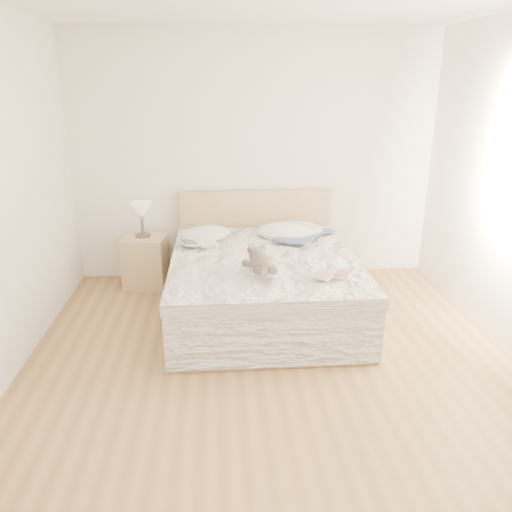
# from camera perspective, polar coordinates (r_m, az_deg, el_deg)

# --- Properties ---
(floor) EXTENTS (4.00, 4.50, 0.00)m
(floor) POSITION_cam_1_polar(r_m,az_deg,el_deg) (3.94, 2.32, -13.60)
(floor) COLOR brown
(floor) RESTS_ON ground
(wall_back) EXTENTS (4.00, 0.02, 2.70)m
(wall_back) POSITION_cam_1_polar(r_m,az_deg,el_deg) (5.61, -0.15, 11.13)
(wall_back) COLOR white
(wall_back) RESTS_ON ground
(wall_front) EXTENTS (4.00, 0.02, 2.70)m
(wall_front) POSITION_cam_1_polar(r_m,az_deg,el_deg) (1.37, 14.36, -16.49)
(wall_front) COLOR white
(wall_front) RESTS_ON ground
(bed) EXTENTS (1.72, 2.14, 1.00)m
(bed) POSITION_cam_1_polar(r_m,az_deg,el_deg) (4.86, 0.77, -2.93)
(bed) COLOR tan
(bed) RESTS_ON floor
(nightstand) EXTENTS (0.50, 0.45, 0.56)m
(nightstand) POSITION_cam_1_polar(r_m,az_deg,el_deg) (5.62, -12.47, -0.58)
(nightstand) COLOR tan
(nightstand) RESTS_ON floor
(table_lamp) EXTENTS (0.29, 0.29, 0.37)m
(table_lamp) POSITION_cam_1_polar(r_m,az_deg,el_deg) (5.49, -12.96, 4.92)
(table_lamp) COLOR #45403C
(table_lamp) RESTS_ON nightstand
(pillow_left) EXTENTS (0.66, 0.58, 0.16)m
(pillow_left) POSITION_cam_1_polar(r_m,az_deg,el_deg) (5.23, -5.78, 2.48)
(pillow_left) COLOR white
(pillow_left) RESTS_ON bed
(pillow_middle) EXTENTS (0.67, 0.53, 0.18)m
(pillow_middle) POSITION_cam_1_polar(r_m,az_deg,el_deg) (5.30, 3.36, 2.77)
(pillow_middle) COLOR white
(pillow_middle) RESTS_ON bed
(pillow_right) EXTENTS (0.64, 0.51, 0.17)m
(pillow_right) POSITION_cam_1_polar(r_m,az_deg,el_deg) (5.40, 4.64, 3.05)
(pillow_right) COLOR silver
(pillow_right) RESTS_ON bed
(blouse) EXTENTS (0.78, 0.80, 0.02)m
(blouse) POSITION_cam_1_polar(r_m,az_deg,el_deg) (5.19, 4.80, 2.26)
(blouse) COLOR navy
(blouse) RESTS_ON bed
(photo_book) EXTENTS (0.42, 0.37, 0.03)m
(photo_book) POSITION_cam_1_polar(r_m,az_deg,el_deg) (4.98, -6.70, 1.45)
(photo_book) COLOR white
(photo_book) RESTS_ON bed
(childrens_book) EXTENTS (0.41, 0.37, 0.02)m
(childrens_book) POSITION_cam_1_polar(r_m,az_deg,el_deg) (4.19, 8.87, -2.09)
(childrens_book) COLOR #FDEFCA
(childrens_book) RESTS_ON bed
(teddy_bear) EXTENTS (0.33, 0.40, 0.18)m
(teddy_bear) POSITION_cam_1_polar(r_m,az_deg,el_deg) (4.18, 0.68, -1.64)
(teddy_bear) COLOR brown
(teddy_bear) RESTS_ON bed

